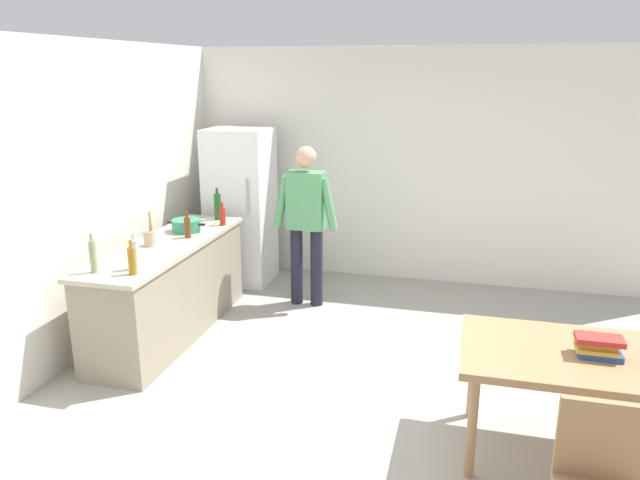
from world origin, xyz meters
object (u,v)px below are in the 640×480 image
refrigerator (241,207)px  bottle_sauce_red (222,216)px  utensil_jar (150,238)px  bottle_water_clear (135,254)px  cooking_pot (186,225)px  bottle_wine_green (218,206)px  dining_table (575,364)px  bottle_vinegar_tall (93,256)px  bottle_oil_amber (132,260)px  bottle_beer_brown (187,227)px  person (306,216)px  book_stack (598,346)px

refrigerator → bottle_sauce_red: size_ratio=7.50×
utensil_jar → bottle_water_clear: size_ratio=1.07×
cooking_pot → bottle_wine_green: bearing=78.6°
dining_table → bottle_vinegar_tall: bearing=176.5°
bottle_water_clear → utensil_jar: bearing=110.1°
bottle_oil_amber → bottle_sauce_red: bottle_oil_amber is taller
refrigerator → bottle_vinegar_tall: size_ratio=5.62×
bottle_water_clear → bottle_beer_brown: bottle_water_clear is taller
bottle_oil_amber → bottle_sauce_red: (0.07, 1.60, -0.02)m
bottle_water_clear → bottle_oil_amber: (0.04, -0.12, -0.01)m
dining_table → bottle_oil_amber: bottle_oil_amber is taller
bottle_oil_amber → bottle_water_clear: bearing=110.6°
bottle_oil_amber → dining_table: bearing=-4.4°
dining_table → bottle_sauce_red: 3.67m
person → dining_table: (2.35, -2.15, -0.31)m
person → bottle_oil_amber: bearing=-114.7°
bottle_sauce_red → book_stack: (3.27, -1.87, -0.18)m
bottle_oil_amber → bottle_vinegar_tall: 0.32m
dining_table → bottle_water_clear: (-3.27, 0.37, 0.35)m
utensil_jar → bottle_wine_green: bottle_wine_green is taller
book_stack → bottle_sauce_red: bearing=150.2°
bottle_beer_brown → bottle_oil_amber: bearing=-86.5°
person → dining_table: person is taller
cooking_pot → book_stack: size_ratio=1.45×
bottle_beer_brown → utensil_jar: bearing=-121.2°
bottle_beer_brown → bottle_wine_green: bearing=91.0°
cooking_pot → bottle_sauce_red: bottle_sauce_red is taller
dining_table → book_stack: book_stack is taller
bottle_sauce_red → bottle_vinegar_tall: 1.68m
cooking_pot → dining_table: bearing=-24.2°
bottle_sauce_red → book_stack: bottle_sauce_red is taller
bottle_water_clear → bottle_sauce_red: bottle_water_clear is taller
refrigerator → cooking_pot: 1.17m
cooking_pot → bottle_vinegar_tall: 1.33m
refrigerator → bottle_oil_amber: bearing=-88.2°
cooking_pot → bottle_sauce_red: size_ratio=1.67×
bottle_wine_green → bottle_oil_amber: size_ratio=1.21×
utensil_jar → dining_table: bearing=-15.8°
bottle_oil_amber → bottle_vinegar_tall: (-0.32, -0.04, 0.02)m
cooking_pot → bottle_water_clear: (0.14, -1.17, 0.07)m
bottle_water_clear → bottle_sauce_red: 1.49m
cooking_pot → bottle_oil_amber: bottle_oil_amber is taller
utensil_jar → book_stack: size_ratio=1.16×
person → dining_table: size_ratio=1.21×
bottle_sauce_red → cooking_pot: bearing=-128.3°
utensil_jar → bottle_wine_green: size_ratio=0.94×
refrigerator → cooking_pot: size_ratio=4.50×
bottle_wine_green → bottle_vinegar_tall: 1.86m
utensil_jar → bottle_beer_brown: bearing=58.8°
bottle_water_clear → bottle_vinegar_tall: (-0.28, -0.15, 0.01)m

